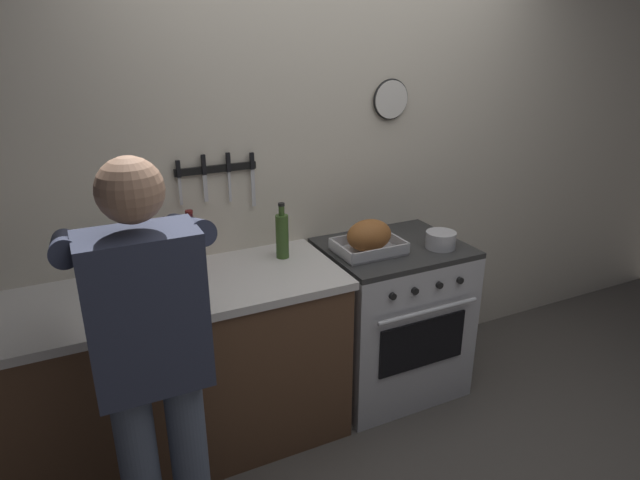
{
  "coord_description": "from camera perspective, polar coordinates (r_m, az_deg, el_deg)",
  "views": [
    {
      "loc": [
        -1.37,
        -1.35,
        2.01
      ],
      "look_at": [
        -0.3,
        0.85,
        1.07
      ],
      "focal_mm": 30.74,
      "sensor_mm": 36.0,
      "label": 1
    }
  ],
  "objects": [
    {
      "name": "bottle_dish_soap",
      "position": [
        2.7,
        -20.85,
        -2.46
      ],
      "size": [
        0.08,
        0.08,
        0.22
      ],
      "color": "#338CCC",
      "rests_on": "counter_block"
    },
    {
      "name": "bottle_cooking_oil",
      "position": [
        2.65,
        -18.06,
        -2.09
      ],
      "size": [
        0.07,
        0.07,
        0.27
      ],
      "color": "gold",
      "rests_on": "counter_block"
    },
    {
      "name": "roasting_pan",
      "position": [
        2.9,
        5.12,
        0.22
      ],
      "size": [
        0.35,
        0.26,
        0.18
      ],
      "color": "#B7B7BC",
      "rests_on": "stove"
    },
    {
      "name": "person_cook",
      "position": [
        2.02,
        -17.2,
        -11.53
      ],
      "size": [
        0.51,
        0.63,
        1.66
      ],
      "rotation": [
        0.0,
        0.0,
        1.37
      ],
      "color": "#4C566B",
      "rests_on": "ground"
    },
    {
      "name": "counter_block",
      "position": [
        2.81,
        -18.56,
        -13.81
      ],
      "size": [
        2.03,
        0.65,
        0.9
      ],
      "color": "brown",
      "rests_on": "ground"
    },
    {
      "name": "bottle_hot_sauce",
      "position": [
        2.77,
        -16.31,
        -1.57
      ],
      "size": [
        0.05,
        0.05,
        0.2
      ],
      "color": "red",
      "rests_on": "counter_block"
    },
    {
      "name": "bottle_olive_oil",
      "position": [
        2.82,
        -3.96,
        0.53
      ],
      "size": [
        0.07,
        0.07,
        0.29
      ],
      "color": "#385623",
      "rests_on": "counter_block"
    },
    {
      "name": "wall_back",
      "position": [
        3.11,
        0.97,
        7.88
      ],
      "size": [
        6.0,
        0.13,
        2.6
      ],
      "color": "beige",
      "rests_on": "ground"
    },
    {
      "name": "cutting_board",
      "position": [
        2.52,
        -17.5,
        -5.81
      ],
      "size": [
        0.36,
        0.24,
        0.02
      ],
      "primitive_type": "cube",
      "color": "tan",
      "rests_on": "counter_block"
    },
    {
      "name": "stove",
      "position": [
        3.23,
        7.33,
        -8.01
      ],
      "size": [
        0.76,
        0.67,
        0.9
      ],
      "color": "#BCBCC1",
      "rests_on": "ground"
    },
    {
      "name": "saucepan",
      "position": [
        3.04,
        12.45,
        0.02
      ],
      "size": [
        0.16,
        0.16,
        0.09
      ],
      "color": "#B7B7BC",
      "rests_on": "stove"
    },
    {
      "name": "bottle_wine_red",
      "position": [
        2.74,
        -13.19,
        -0.51
      ],
      "size": [
        0.07,
        0.07,
        0.3
      ],
      "color": "#47141E",
      "rests_on": "counter_block"
    }
  ]
}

